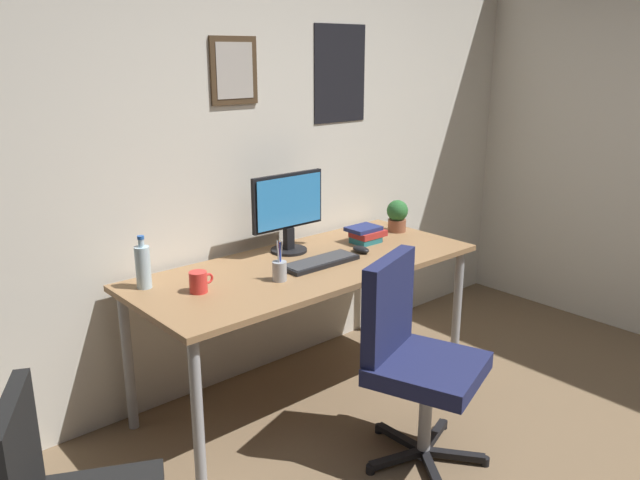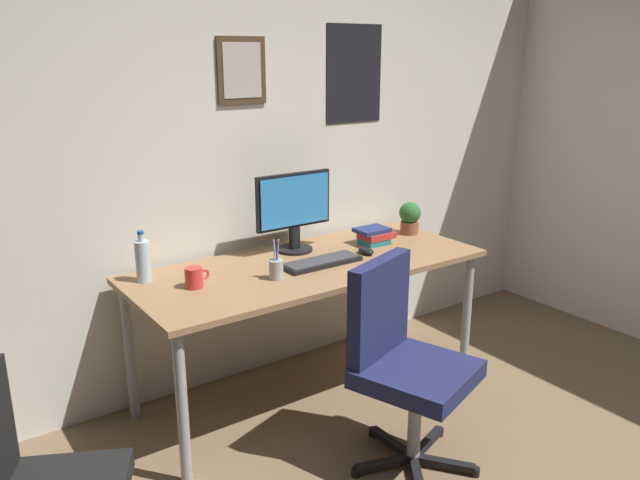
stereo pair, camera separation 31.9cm
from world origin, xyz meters
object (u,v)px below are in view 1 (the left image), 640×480
(office_chair, at_px, (412,351))
(book_stack_left, at_px, (366,234))
(computer_mouse, at_px, (361,249))
(pen_cup, at_px, (280,270))
(potted_plant, at_px, (397,215))
(keyboard, at_px, (320,262))
(coffee_mug_near, at_px, (199,282))
(water_bottle, at_px, (143,266))
(monitor, at_px, (288,209))

(office_chair, height_order, book_stack_left, office_chair)
(computer_mouse, height_order, pen_cup, pen_cup)
(potted_plant, height_order, book_stack_left, potted_plant)
(office_chair, height_order, keyboard, office_chair)
(keyboard, bearing_deg, coffee_mug_near, 174.29)
(coffee_mug_near, bearing_deg, office_chair, -49.21)
(water_bottle, bearing_deg, computer_mouse, -13.84)
(computer_mouse, xyz_separation_m, book_stack_left, (0.16, 0.12, 0.03))
(coffee_mug_near, height_order, potted_plant, potted_plant)
(office_chair, bearing_deg, potted_plant, 45.95)
(keyboard, distance_m, water_bottle, 0.89)
(monitor, height_order, water_bottle, monitor)
(monitor, bearing_deg, book_stack_left, -19.18)
(keyboard, relative_size, computer_mouse, 3.91)
(water_bottle, relative_size, potted_plant, 1.29)
(book_stack_left, bearing_deg, monitor, 160.82)
(computer_mouse, bearing_deg, office_chair, -116.76)
(computer_mouse, relative_size, pen_cup, 0.55)
(pen_cup, distance_m, book_stack_left, 0.79)
(monitor, xyz_separation_m, coffee_mug_near, (-0.69, -0.21, -0.19))
(office_chair, relative_size, water_bottle, 3.76)
(keyboard, relative_size, potted_plant, 2.21)
(potted_plant, bearing_deg, monitor, 171.31)
(keyboard, xyz_separation_m, book_stack_left, (0.46, 0.13, 0.04))
(office_chair, bearing_deg, keyboard, 86.55)
(computer_mouse, distance_m, pen_cup, 0.61)
(pen_cup, bearing_deg, monitor, 46.19)
(monitor, bearing_deg, water_bottle, 179.86)
(potted_plant, relative_size, pen_cup, 0.98)
(water_bottle, xyz_separation_m, pen_cup, (0.54, -0.34, -0.05))
(potted_plant, distance_m, book_stack_left, 0.32)
(monitor, relative_size, keyboard, 1.07)
(monitor, xyz_separation_m, book_stack_left, (0.45, -0.16, -0.19))
(office_chair, distance_m, water_bottle, 1.29)
(book_stack_left, bearing_deg, pen_cup, -166.83)
(keyboard, distance_m, pen_cup, 0.31)
(coffee_mug_near, distance_m, book_stack_left, 1.14)
(water_bottle, relative_size, pen_cup, 1.26)
(monitor, distance_m, water_bottle, 0.87)
(keyboard, bearing_deg, office_chair, -93.45)
(keyboard, distance_m, coffee_mug_near, 0.68)
(computer_mouse, bearing_deg, potted_plant, 19.17)
(keyboard, height_order, coffee_mug_near, coffee_mug_near)
(water_bottle, height_order, pen_cup, water_bottle)
(office_chair, bearing_deg, computer_mouse, 63.24)
(keyboard, height_order, pen_cup, pen_cup)
(keyboard, xyz_separation_m, potted_plant, (0.77, 0.17, 0.09))
(keyboard, height_order, potted_plant, potted_plant)
(office_chair, relative_size, keyboard, 2.21)
(office_chair, height_order, coffee_mug_near, office_chair)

